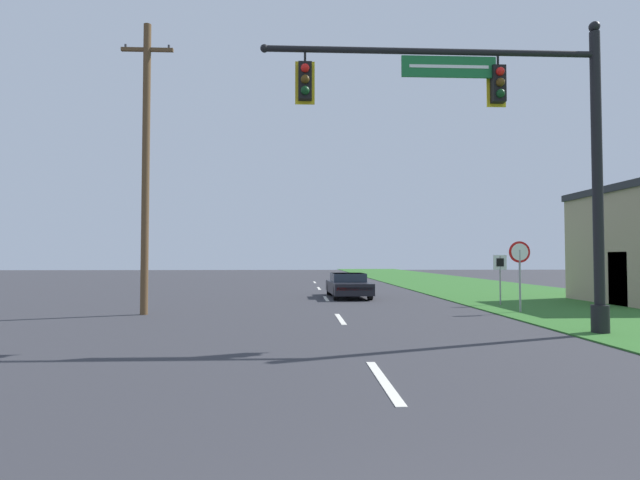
{
  "coord_description": "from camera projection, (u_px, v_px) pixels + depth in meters",
  "views": [
    {
      "loc": [
        -1.36,
        -1.9,
        1.95
      ],
      "look_at": [
        0.0,
        28.4,
        3.05
      ],
      "focal_mm": 28.0,
      "sensor_mm": 36.0,
      "label": 1
    }
  ],
  "objects": [
    {
      "name": "grass_verge_right",
      "position": [
        480.0,
        288.0,
        32.31
      ],
      "size": [
        10.0,
        110.0,
        0.04
      ],
      "color": "#2D6626",
      "rests_on": "ground"
    },
    {
      "name": "car_ahead",
      "position": [
        348.0,
        285.0,
        24.72
      ],
      "size": [
        1.97,
        4.72,
        1.19
      ],
      "color": "black",
      "rests_on": "ground"
    },
    {
      "name": "stop_sign",
      "position": [
        520.0,
        260.0,
        17.71
      ],
      "size": [
        0.76,
        0.07,
        2.5
      ],
      "color": "gray",
      "rests_on": "grass_verge_right"
    },
    {
      "name": "signal_mast",
      "position": [
        517.0,
        142.0,
        12.84
      ],
      "size": [
        8.94,
        0.47,
        8.11
      ],
      "color": "black",
      "rests_on": "grass_verge_right"
    },
    {
      "name": "road_center_line",
      "position": [
        326.0,
        299.0,
        23.86
      ],
      "size": [
        0.16,
        34.8,
        0.01
      ],
      "color": "silver",
      "rests_on": "ground"
    },
    {
      "name": "route_sign_post",
      "position": [
        500.0,
        268.0,
        20.51
      ],
      "size": [
        0.55,
        0.06,
        2.03
      ],
      "color": "gray",
      "rests_on": "grass_verge_right"
    },
    {
      "name": "utility_pole_near",
      "position": [
        146.0,
        163.0,
        17.35
      ],
      "size": [
        1.8,
        0.26,
        10.17
      ],
      "color": "brown",
      "rests_on": "ground"
    }
  ]
}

